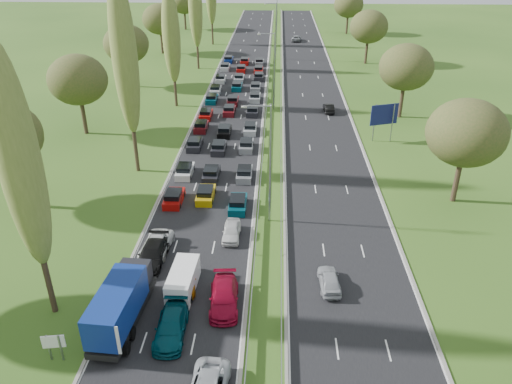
{
  "coord_description": "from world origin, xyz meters",
  "views": [
    {
      "loc": [
        5.01,
        0.38,
        25.6
      ],
      "look_at": [
        3.02,
        46.18,
        1.5
      ],
      "focal_mm": 35.0,
      "sensor_mm": 36.0,
      "label": 1
    }
  ],
  "objects_px": {
    "blue_lorry": "(122,303)",
    "near_car_3": "(152,254)",
    "info_sign": "(54,344)",
    "near_car_2": "(156,245)",
    "white_van_rear": "(183,279)",
    "direction_sign": "(384,116)"
  },
  "relations": [
    {
      "from": "white_van_rear",
      "to": "info_sign",
      "type": "xyz_separation_m",
      "value": [
        -7.24,
        -7.81,
        0.37
      ]
    },
    {
      "from": "info_sign",
      "to": "white_van_rear",
      "type": "bearing_deg",
      "value": 47.16
    },
    {
      "from": "blue_lorry",
      "to": "direction_sign",
      "type": "distance_m",
      "value": 44.72
    },
    {
      "from": "blue_lorry",
      "to": "direction_sign",
      "type": "bearing_deg",
      "value": 59.93
    },
    {
      "from": "near_car_3",
      "to": "direction_sign",
      "type": "relative_size",
      "value": 1.04
    },
    {
      "from": "near_car_3",
      "to": "blue_lorry",
      "type": "xyz_separation_m",
      "value": [
        -0.36,
        -7.64,
        1.09
      ]
    },
    {
      "from": "near_car_2",
      "to": "white_van_rear",
      "type": "bearing_deg",
      "value": -52.55
    },
    {
      "from": "near_car_3",
      "to": "white_van_rear",
      "type": "xyz_separation_m",
      "value": [
        3.35,
        -3.54,
        0.2
      ]
    },
    {
      "from": "near_car_2",
      "to": "blue_lorry",
      "type": "height_order",
      "value": "blue_lorry"
    },
    {
      "from": "blue_lorry",
      "to": "direction_sign",
      "type": "xyz_separation_m",
      "value": [
        25.27,
        36.86,
        1.68
      ]
    },
    {
      "from": "near_car_3",
      "to": "info_sign",
      "type": "height_order",
      "value": "info_sign"
    },
    {
      "from": "info_sign",
      "to": "direction_sign",
      "type": "height_order",
      "value": "direction_sign"
    },
    {
      "from": "white_van_rear",
      "to": "info_sign",
      "type": "height_order",
      "value": "info_sign"
    },
    {
      "from": "near_car_2",
      "to": "near_car_3",
      "type": "xyz_separation_m",
      "value": [
        -0.0,
        -1.49,
        0.09
      ]
    },
    {
      "from": "near_car_2",
      "to": "blue_lorry",
      "type": "xyz_separation_m",
      "value": [
        -0.36,
        -9.13,
        1.18
      ]
    },
    {
      "from": "blue_lorry",
      "to": "info_sign",
      "type": "xyz_separation_m",
      "value": [
        -3.53,
        -3.7,
        -0.52
      ]
    },
    {
      "from": "info_sign",
      "to": "direction_sign",
      "type": "xyz_separation_m",
      "value": [
        28.8,
        40.56,
        2.2
      ]
    },
    {
      "from": "blue_lorry",
      "to": "info_sign",
      "type": "height_order",
      "value": "blue_lorry"
    },
    {
      "from": "info_sign",
      "to": "near_car_2",
      "type": "bearing_deg",
      "value": 73.14
    },
    {
      "from": "white_van_rear",
      "to": "info_sign",
      "type": "distance_m",
      "value": 10.66
    },
    {
      "from": "info_sign",
      "to": "direction_sign",
      "type": "bearing_deg",
      "value": 54.62
    },
    {
      "from": "blue_lorry",
      "to": "near_car_3",
      "type": "bearing_deg",
      "value": 91.68
    }
  ]
}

